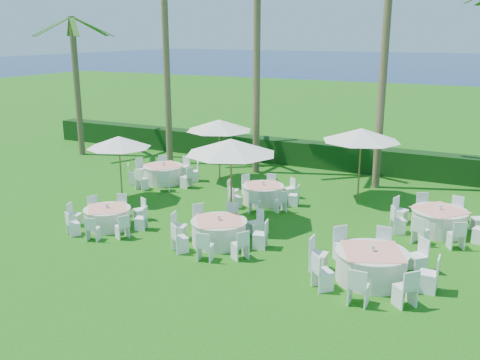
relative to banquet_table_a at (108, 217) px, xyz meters
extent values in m
plane|color=#165E10|center=(4.23, -0.53, -0.37)|extent=(120.00, 120.00, 0.00)
cube|color=black|center=(4.23, 11.47, 0.23)|extent=(34.00, 1.00, 1.20)
plane|color=#07154E|center=(4.23, 101.47, -0.37)|extent=(260.00, 260.00, 0.00)
cylinder|color=silver|center=(0.00, 0.00, -0.04)|extent=(1.52, 1.52, 0.66)
cylinder|color=silver|center=(0.00, 0.00, 0.30)|extent=(1.58, 1.58, 0.03)
cube|color=#FF9C84|center=(0.00, 0.00, 0.33)|extent=(1.73, 1.73, 0.01)
cylinder|color=silver|center=(0.00, 0.00, 0.41)|extent=(0.11, 0.11, 0.14)
cube|color=white|center=(1.13, 0.36, 0.03)|extent=(0.46, 0.46, 0.79)
cube|color=white|center=(0.55, 1.06, 0.03)|extent=(0.50, 0.50, 0.79)
cube|color=white|center=(-0.36, 1.13, 0.03)|extent=(0.46, 0.46, 0.79)
cube|color=white|center=(-1.06, 0.55, 0.03)|extent=(0.50, 0.50, 0.79)
cube|color=white|center=(-1.13, -0.36, 0.03)|extent=(0.46, 0.46, 0.79)
cube|color=white|center=(-0.55, -1.06, 0.03)|extent=(0.50, 0.50, 0.79)
cube|color=white|center=(0.36, -1.13, 0.03)|extent=(0.46, 0.46, 0.79)
cube|color=white|center=(1.06, -0.55, 0.03)|extent=(0.50, 0.50, 0.79)
cylinder|color=silver|center=(4.09, 0.45, 0.00)|extent=(1.71, 1.71, 0.74)
cylinder|color=silver|center=(4.09, 0.45, 0.38)|extent=(1.78, 1.78, 0.03)
cube|color=#FF9C84|center=(4.09, 0.45, 0.41)|extent=(1.91, 1.91, 0.01)
cylinder|color=silver|center=(4.09, 0.45, 0.49)|extent=(0.12, 0.12, 0.16)
cube|color=white|center=(5.40, 0.71, 0.08)|extent=(0.49, 0.49, 0.89)
cube|color=white|center=(4.83, 1.56, 0.08)|extent=(0.57, 0.57, 0.89)
cube|color=white|center=(3.83, 1.75, 0.08)|extent=(0.49, 0.49, 0.89)
cube|color=white|center=(2.98, 1.18, 0.08)|extent=(0.57, 0.57, 0.89)
cube|color=white|center=(2.79, 0.18, 0.08)|extent=(0.49, 0.49, 0.89)
cube|color=white|center=(3.36, -0.66, 0.08)|extent=(0.57, 0.57, 0.89)
cube|color=white|center=(4.36, -0.86, 0.08)|extent=(0.49, 0.49, 0.89)
cube|color=white|center=(5.20, -0.29, 0.08)|extent=(0.57, 0.57, 0.89)
cylinder|color=silver|center=(8.99, -0.01, 0.04)|extent=(1.87, 1.87, 0.81)
cylinder|color=silver|center=(8.99, -0.01, 0.45)|extent=(1.95, 1.95, 0.03)
cube|color=#FF9C84|center=(8.99, -0.01, 0.48)|extent=(1.99, 1.99, 0.01)
cylinder|color=silver|center=(8.99, -0.01, 0.56)|extent=(0.13, 0.13, 0.17)
cube|color=white|center=(10.45, 0.03, 0.12)|extent=(0.47, 0.47, 0.97)
cube|color=white|center=(10.00, 1.05, 0.12)|extent=(0.64, 0.64, 0.97)
cube|color=white|center=(8.95, 1.45, 0.12)|extent=(0.47, 0.47, 0.97)
cube|color=white|center=(7.93, 1.00, 0.12)|extent=(0.64, 0.64, 0.97)
cube|color=white|center=(7.54, -0.05, 0.12)|extent=(0.47, 0.47, 0.97)
cube|color=white|center=(7.99, -1.07, 0.12)|extent=(0.64, 0.64, 0.97)
cube|color=white|center=(9.03, -1.47, 0.12)|extent=(0.47, 0.47, 0.97)
cube|color=white|center=(10.05, -1.01, 0.12)|extent=(0.64, 0.64, 0.97)
cylinder|color=silver|center=(-1.56, 5.59, 0.00)|extent=(1.71, 1.71, 0.74)
cylinder|color=silver|center=(-1.56, 5.59, 0.39)|extent=(1.78, 1.78, 0.03)
cube|color=#FF9C84|center=(-1.56, 5.59, 0.41)|extent=(1.90, 1.90, 0.01)
cylinder|color=silver|center=(-1.56, 5.59, 0.50)|extent=(0.12, 0.12, 0.16)
cube|color=white|center=(-0.47, 6.38, 0.08)|extent=(0.58, 0.58, 0.89)
cube|color=white|center=(-1.35, 6.91, 0.08)|extent=(0.48, 0.48, 0.89)
cube|color=white|center=(-2.34, 6.68, 0.08)|extent=(0.58, 0.58, 0.89)
cube|color=white|center=(-2.88, 5.80, 0.08)|extent=(0.48, 0.48, 0.89)
cube|color=white|center=(-2.64, 4.81, 0.08)|extent=(0.58, 0.58, 0.89)
cube|color=white|center=(-1.77, 4.27, 0.08)|extent=(0.48, 0.48, 0.89)
cube|color=white|center=(-0.77, 4.51, 0.08)|extent=(0.58, 0.58, 0.89)
cube|color=white|center=(-0.23, 5.38, 0.08)|extent=(0.48, 0.48, 0.89)
cylinder|color=silver|center=(3.60, 4.89, -0.03)|extent=(1.57, 1.57, 0.68)
cylinder|color=silver|center=(3.60, 4.89, 0.32)|extent=(1.63, 1.63, 0.03)
cube|color=#FF9C84|center=(3.60, 4.89, 0.35)|extent=(1.75, 1.75, 0.01)
cylinder|color=silver|center=(3.60, 4.89, 0.43)|extent=(0.11, 0.11, 0.15)
cube|color=white|center=(4.80, 5.11, 0.04)|extent=(0.44, 0.44, 0.82)
cube|color=white|center=(4.30, 5.90, 0.04)|extent=(0.53, 0.53, 0.82)
cube|color=white|center=(3.38, 6.10, 0.04)|extent=(0.44, 0.44, 0.82)
cube|color=white|center=(2.59, 5.59, 0.04)|extent=(0.53, 0.53, 0.82)
cube|color=white|center=(2.39, 4.68, 0.04)|extent=(0.44, 0.44, 0.82)
cube|color=white|center=(2.90, 3.89, 0.04)|extent=(0.53, 0.53, 0.82)
cube|color=white|center=(3.82, 3.69, 0.04)|extent=(0.44, 0.44, 0.82)
cube|color=white|center=(4.60, 4.20, 0.04)|extent=(0.53, 0.53, 0.82)
cylinder|color=silver|center=(10.14, 4.59, 0.01)|extent=(1.75, 1.75, 0.76)
cylinder|color=silver|center=(10.14, 4.59, 0.40)|extent=(1.82, 1.82, 0.03)
cube|color=#FF9C84|center=(10.14, 4.59, 0.43)|extent=(1.98, 1.98, 0.01)
cylinder|color=silver|center=(10.14, 4.59, 0.51)|extent=(0.12, 0.12, 0.16)
cube|color=white|center=(11.34, 5.25, 0.09)|extent=(0.58, 0.58, 0.91)
cube|color=white|center=(10.52, 5.90, 0.09)|extent=(0.53, 0.53, 0.91)
cube|color=white|center=(9.48, 5.78, 0.09)|extent=(0.58, 0.58, 0.91)
cube|color=white|center=(8.83, 4.97, 0.09)|extent=(0.53, 0.53, 0.91)
cube|color=white|center=(8.95, 3.93, 0.09)|extent=(0.58, 0.58, 0.91)
cube|color=white|center=(9.76, 3.28, 0.09)|extent=(0.53, 0.53, 0.91)
cube|color=white|center=(10.80, 3.39, 0.09)|extent=(0.58, 0.58, 0.91)
cylinder|color=brown|center=(-1.59, 2.74, 0.87)|extent=(0.06, 0.06, 2.47)
cone|color=white|center=(-1.59, 2.74, 1.98)|extent=(2.50, 2.50, 0.44)
sphere|color=brown|center=(-1.59, 2.74, 2.13)|extent=(0.10, 0.10, 0.10)
cylinder|color=brown|center=(3.53, 2.36, 1.07)|extent=(0.07, 0.07, 2.87)
cone|color=white|center=(3.53, 2.36, 2.36)|extent=(3.14, 3.14, 0.52)
sphere|color=brown|center=(3.53, 2.36, 2.54)|extent=(0.11, 0.11, 0.11)
cylinder|color=brown|center=(0.51, 6.99, 0.96)|extent=(0.06, 0.06, 2.66)
cone|color=white|center=(0.51, 6.99, 2.16)|extent=(2.93, 2.93, 0.48)
sphere|color=brown|center=(0.51, 6.99, 2.32)|extent=(0.11, 0.11, 0.11)
cylinder|color=brown|center=(6.79, 7.02, 1.01)|extent=(0.07, 0.07, 2.76)
cone|color=white|center=(6.79, 7.02, 2.26)|extent=(3.05, 3.05, 0.50)
sphere|color=brown|center=(6.79, 7.02, 2.43)|extent=(0.11, 0.11, 0.11)
cylinder|color=brown|center=(-3.44, 8.86, 4.74)|extent=(0.32, 0.32, 10.22)
cylinder|color=brown|center=(1.32, 9.09, 4.69)|extent=(0.32, 0.32, 10.12)
cylinder|color=brown|center=(7.02, 9.08, 5.84)|extent=(0.32, 0.32, 12.42)
cylinder|color=brown|center=(-8.82, 8.31, 3.25)|extent=(0.32, 0.32, 7.24)
cube|color=#1E5014|center=(-7.78, 8.65, 6.39)|extent=(2.18, 0.96, 1.00)
cube|color=#1E5014|center=(-8.59, 9.38, 6.39)|extent=(0.72, 2.22, 1.00)
cube|color=#1E5014|center=(-9.64, 9.04, 6.39)|extent=(1.83, 1.67, 1.00)
cube|color=#1E5014|center=(-9.86, 7.96, 6.39)|extent=(2.18, 0.96, 1.00)
cube|color=#1E5014|center=(-9.04, 7.23, 6.39)|extent=(0.72, 2.22, 1.00)
cube|color=#1E5014|center=(-8.00, 7.58, 6.39)|extent=(1.83, 1.67, 1.00)
camera|label=1|loc=(11.78, -13.32, 6.07)|focal=40.00mm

